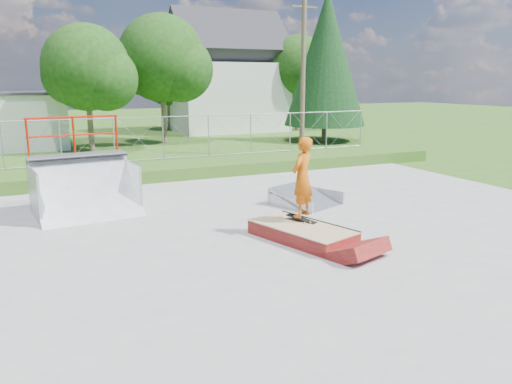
% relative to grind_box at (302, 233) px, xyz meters
% --- Properties ---
extents(ground, '(120.00, 120.00, 0.00)m').
position_rel_grind_box_xyz_m(ground, '(-0.57, 0.08, -0.19)').
color(ground, '#335A19').
rests_on(ground, ground).
extents(concrete_pad, '(20.00, 16.00, 0.04)m').
position_rel_grind_box_xyz_m(concrete_pad, '(-0.57, 0.08, -0.17)').
color(concrete_pad, gray).
rests_on(concrete_pad, ground).
extents(grass_berm, '(24.00, 3.00, 0.50)m').
position_rel_grind_box_xyz_m(grass_berm, '(-0.57, 9.58, 0.06)').
color(grass_berm, '#335A19').
rests_on(grass_berm, ground).
extents(grind_box, '(1.93, 2.80, 0.38)m').
position_rel_grind_box_xyz_m(grind_box, '(0.00, 0.00, 0.00)').
color(grind_box, maroon).
rests_on(grind_box, concrete_pad).
extents(quarter_pipe, '(2.95, 2.58, 2.72)m').
position_rel_grind_box_xyz_m(quarter_pipe, '(-4.35, 4.62, 1.17)').
color(quarter_pipe, '#9B9DA2').
rests_on(quarter_pipe, concrete_pad).
extents(flat_bank_ramp, '(2.20, 2.26, 0.51)m').
position_rel_grind_box_xyz_m(flat_bank_ramp, '(1.88, 2.98, 0.06)').
color(flat_bank_ramp, '#9B9DA2').
rests_on(flat_bank_ramp, concrete_pad).
extents(skateboard, '(0.58, 0.80, 0.13)m').
position_rel_grind_box_xyz_m(skateboard, '(0.20, 0.37, 0.23)').
color(skateboard, black).
rests_on(skateboard, grind_box).
extents(skater, '(0.85, 0.77, 1.94)m').
position_rel_grind_box_xyz_m(skater, '(0.20, 0.37, 1.20)').
color(skater, '#CE5A0D').
rests_on(skater, grind_box).
extents(chain_link_fence, '(20.00, 0.06, 1.80)m').
position_rel_grind_box_xyz_m(chain_link_fence, '(-0.57, 10.58, 1.21)').
color(chain_link_fence, '#909499').
rests_on(chain_link_fence, grass_berm).
extents(gable_house, '(8.40, 6.08, 8.94)m').
position_rel_grind_box_xyz_m(gable_house, '(8.43, 26.08, 3.65)').
color(gable_house, silver).
rests_on(gable_house, ground).
extents(utility_pole, '(0.24, 0.24, 8.00)m').
position_rel_grind_box_xyz_m(utility_pole, '(6.93, 12.08, 3.81)').
color(utility_pole, brown).
rests_on(utility_pole, ground).
extents(tree_left_near, '(4.76, 4.48, 6.65)m').
position_rel_grind_box_xyz_m(tree_left_near, '(-2.32, 17.91, 4.05)').
color(tree_left_near, brown).
rests_on(tree_left_near, ground).
extents(tree_center, '(5.44, 5.12, 7.60)m').
position_rel_grind_box_xyz_m(tree_center, '(2.21, 19.89, 4.66)').
color(tree_center, brown).
rests_on(tree_center, ground).
extents(tree_right_far, '(5.10, 4.80, 7.12)m').
position_rel_grind_box_xyz_m(tree_right_far, '(13.69, 23.90, 4.35)').
color(tree_right_far, brown).
rests_on(tree_right_far, ground).
extents(tree_back_mid, '(4.08, 3.84, 5.70)m').
position_rel_grind_box_xyz_m(tree_back_mid, '(4.64, 27.93, 3.44)').
color(tree_back_mid, brown).
rests_on(tree_back_mid, ground).
extents(conifer_tree, '(5.04, 5.04, 9.10)m').
position_rel_grind_box_xyz_m(conifer_tree, '(11.43, 17.08, 4.86)').
color(conifer_tree, brown).
rests_on(conifer_tree, ground).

